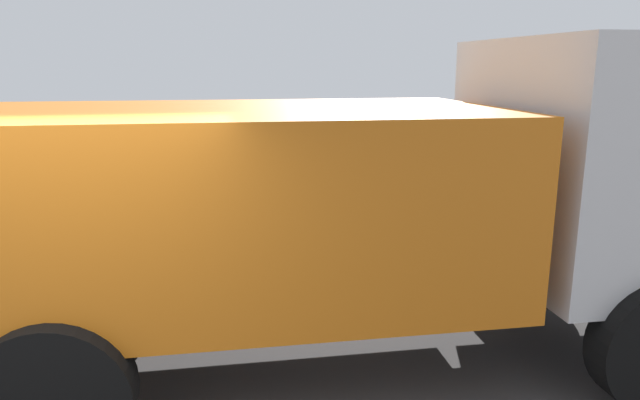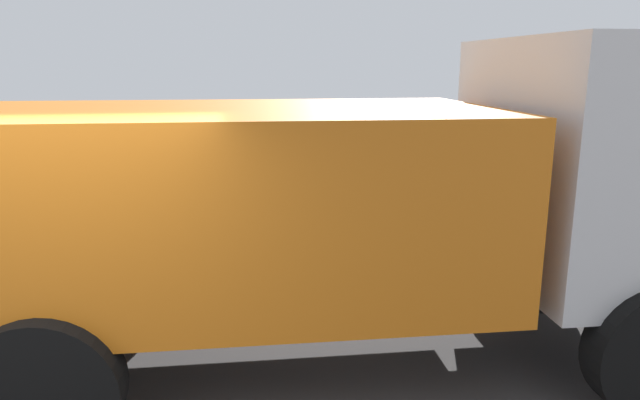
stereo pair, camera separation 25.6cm
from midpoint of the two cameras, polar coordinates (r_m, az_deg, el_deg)
The scene contains 4 objects.
sidewalk_curb at distance 10.29m, azimuth -15.30°, elevation -2.44°, with size 36.00×5.00×0.15m, color #ADA89E.
fire_hydrant at distance 8.75m, azimuth -13.48°, elevation -1.21°, with size 0.24×0.55×0.93m.
loose_tire at distance 8.36m, azimuth -13.28°, elevation -1.16°, with size 1.16×1.16×0.27m, color black.
dump_truck_orange at distance 5.32m, azimuth 5.68°, elevation 0.59°, with size 7.09×3.01×3.00m.
Camera 2 is at (1.28, -3.39, 2.76)m, focal length 32.59 mm.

